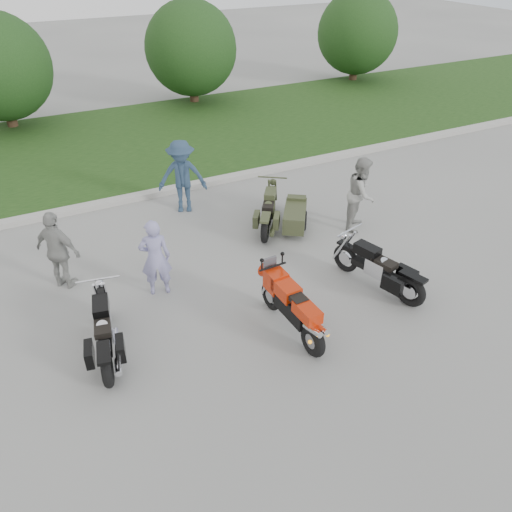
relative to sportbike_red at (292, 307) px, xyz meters
name	(u,v)px	position (x,y,z in m)	size (l,w,h in m)	color
ground	(251,326)	(-0.60, 0.45, -0.56)	(80.00, 80.00, 0.00)	#9A9A95
curb	(155,193)	(-0.60, 6.45, -0.49)	(60.00, 0.30, 0.15)	#ABA9A1
grass_strip	(118,144)	(-0.60, 10.60, -0.49)	(60.00, 8.00, 0.14)	#33571E
tree_mid_right	(191,49)	(3.40, 13.95, 1.63)	(3.60, 3.60, 4.00)	#3F2B1C
tree_far_right	(357,33)	(11.40, 13.95, 1.63)	(3.60, 3.60, 4.00)	#3F2B1C
sportbike_red	(292,307)	(0.00, 0.00, 0.00)	(0.37, 2.01, 0.96)	black
cruiser_left	(105,335)	(-3.10, 0.91, -0.13)	(0.54, 2.16, 0.84)	black
cruiser_right	(381,271)	(2.22, 0.32, -0.13)	(0.80, 2.16, 0.85)	black
cruiser_sidecar	(284,215)	(1.68, 3.30, -0.18)	(1.68, 1.97, 0.81)	black
person_stripe	(155,258)	(-1.79, 2.20, 0.26)	(0.60, 0.39, 1.64)	#908DBF
person_grey	(361,193)	(3.37, 2.60, 0.33)	(0.86, 0.67, 1.77)	#9B9B95
person_denim	(182,177)	(-0.14, 5.28, 0.38)	(1.22, 0.70, 1.88)	#293E56
person_back	(58,251)	(-3.43, 3.26, 0.28)	(0.99, 0.41, 1.68)	#969691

